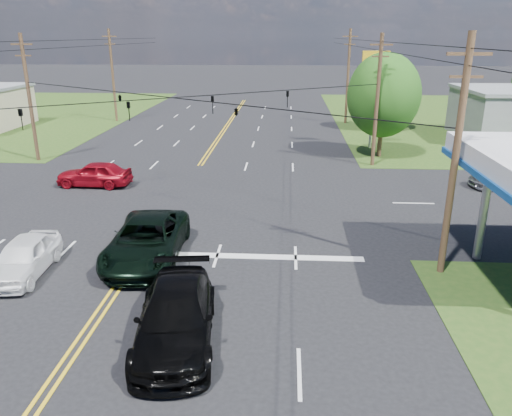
# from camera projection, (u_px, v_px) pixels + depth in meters

# --- Properties ---
(ground) EXTENTS (280.00, 280.00, 0.00)m
(ground) POSITION_uv_depth(u_px,v_px,m) (178.00, 199.00, 30.03)
(ground) COLOR black
(ground) RESTS_ON ground
(stop_bar) EXTENTS (10.00, 0.50, 0.02)m
(stop_bar) POSITION_uv_depth(u_px,v_px,m) (251.00, 257.00, 22.20)
(stop_bar) COLOR silver
(stop_bar) RESTS_ON ground
(pole_se) EXTENTS (1.60, 0.28, 9.50)m
(pole_se) POSITION_uv_depth(u_px,v_px,m) (455.00, 157.00, 19.17)
(pole_se) COLOR #46301D
(pole_se) RESTS_ON ground
(pole_nw) EXTENTS (1.60, 0.28, 9.50)m
(pole_nw) POSITION_uv_depth(u_px,v_px,m) (29.00, 97.00, 37.66)
(pole_nw) COLOR #46301D
(pole_nw) RESTS_ON ground
(pole_ne) EXTENTS (1.60, 0.28, 9.50)m
(pole_ne) POSITION_uv_depth(u_px,v_px,m) (377.00, 99.00, 36.14)
(pole_ne) COLOR #46301D
(pole_ne) RESTS_ON ground
(pole_left_far) EXTENTS (1.60, 0.28, 10.00)m
(pole_left_far) POSITION_uv_depth(u_px,v_px,m) (113.00, 75.00, 55.49)
(pole_left_far) COLOR #46301D
(pole_left_far) RESTS_ON ground
(pole_right_far) EXTENTS (1.60, 0.28, 10.00)m
(pole_right_far) POSITION_uv_depth(u_px,v_px,m) (348.00, 76.00, 53.97)
(pole_right_far) COLOR #46301D
(pole_right_far) RESTS_ON ground
(span_wire_signals) EXTENTS (26.00, 18.00, 1.13)m
(span_wire_signals) POSITION_uv_depth(u_px,v_px,m) (172.00, 98.00, 28.06)
(span_wire_signals) COLOR black
(span_wire_signals) RESTS_ON ground
(power_lines) EXTENTS (26.04, 100.00, 0.64)m
(power_lines) POSITION_uv_depth(u_px,v_px,m) (160.00, 50.00, 25.32)
(power_lines) COLOR black
(power_lines) RESTS_ON ground
(tree_right_a) EXTENTS (5.70, 5.70, 8.18)m
(tree_right_a) POSITION_uv_depth(u_px,v_px,m) (384.00, 95.00, 38.93)
(tree_right_a) COLOR #46301D
(tree_right_a) RESTS_ON ground
(tree_right_b) EXTENTS (4.94, 4.94, 7.09)m
(tree_right_b) POSITION_uv_depth(u_px,v_px,m) (387.00, 89.00, 50.31)
(tree_right_b) COLOR #46301D
(tree_right_b) RESTS_ON ground
(pickup_dkgreen) EXTENTS (3.26, 6.58, 1.79)m
(pickup_dkgreen) POSITION_uv_depth(u_px,v_px,m) (147.00, 240.00, 21.70)
(pickup_dkgreen) COLOR black
(pickup_dkgreen) RESTS_ON ground
(suv_black) EXTENTS (3.10, 6.17, 1.72)m
(suv_black) POSITION_uv_depth(u_px,v_px,m) (176.00, 317.00, 15.85)
(suv_black) COLOR black
(suv_black) RESTS_ON ground
(pickup_white) EXTENTS (2.08, 4.61, 1.54)m
(pickup_white) POSITION_uv_depth(u_px,v_px,m) (24.00, 257.00, 20.34)
(pickup_white) COLOR white
(pickup_white) RESTS_ON ground
(sedan_red) EXTENTS (4.81, 2.08, 1.62)m
(sedan_red) POSITION_uv_depth(u_px,v_px,m) (94.00, 174.00, 32.35)
(sedan_red) COLOR maroon
(sedan_red) RESTS_ON ground
(polesign_ne) EXTENTS (2.24, 0.26, 8.15)m
(polesign_ne) POSITION_uv_depth(u_px,v_px,m) (375.00, 73.00, 41.49)
(polesign_ne) COLOR #A5A5AA
(polesign_ne) RESTS_ON ground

